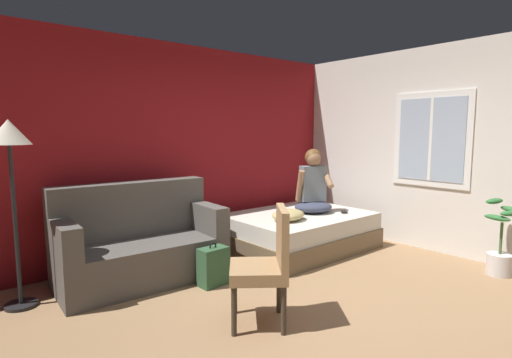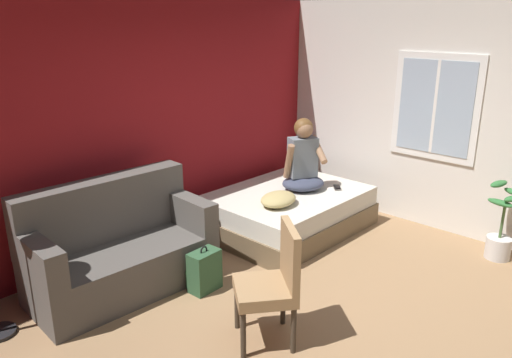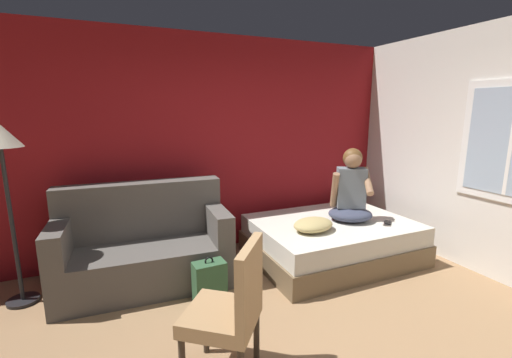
{
  "view_description": "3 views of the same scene",
  "coord_description": "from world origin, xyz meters",
  "px_view_note": "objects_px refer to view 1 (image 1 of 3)",
  "views": [
    {
      "loc": [
        -2.54,
        -2.14,
        1.6
      ],
      "look_at": [
        0.48,
        1.45,
        1.03
      ],
      "focal_mm": 28.0,
      "sensor_mm": 36.0,
      "label": 1
    },
    {
      "loc": [
        -3.04,
        -2.04,
        2.5
      ],
      "look_at": [
        0.33,
        1.13,
        0.98
      ],
      "focal_mm": 35.0,
      "sensor_mm": 36.0,
      "label": 2
    },
    {
      "loc": [
        -1.09,
        -1.69,
        1.8
      ],
      "look_at": [
        0.21,
        1.29,
        1.14
      ],
      "focal_mm": 24.0,
      "sensor_mm": 36.0,
      "label": 3
    }
  ],
  "objects_px": {
    "bed": "(299,231)",
    "couch": "(140,244)",
    "side_chair": "(266,262)",
    "backpack": "(213,267)",
    "throw_pillow": "(288,215)",
    "floor_lamp": "(10,150)",
    "potted_plant": "(500,249)",
    "cell_phone": "(344,212)",
    "person_seated": "(313,187)"
  },
  "relations": [
    {
      "from": "bed",
      "to": "couch",
      "type": "relative_size",
      "value": 1.09
    },
    {
      "from": "bed",
      "to": "side_chair",
      "type": "bearing_deg",
      "value": -143.13
    },
    {
      "from": "couch",
      "to": "side_chair",
      "type": "height_order",
      "value": "couch"
    },
    {
      "from": "side_chair",
      "to": "backpack",
      "type": "bearing_deg",
      "value": 82.63
    },
    {
      "from": "bed",
      "to": "throw_pillow",
      "type": "xyz_separation_m",
      "value": [
        -0.4,
        -0.2,
        0.31
      ]
    },
    {
      "from": "throw_pillow",
      "to": "floor_lamp",
      "type": "xyz_separation_m",
      "value": [
        -2.88,
        0.56,
        0.88
      ]
    },
    {
      "from": "couch",
      "to": "potted_plant",
      "type": "relative_size",
      "value": 2.05
    },
    {
      "from": "side_chair",
      "to": "couch",
      "type": "bearing_deg",
      "value": 103.24
    },
    {
      "from": "couch",
      "to": "side_chair",
      "type": "bearing_deg",
      "value": -76.76
    },
    {
      "from": "throw_pillow",
      "to": "side_chair",
      "type": "bearing_deg",
      "value": -140.43
    },
    {
      "from": "bed",
      "to": "throw_pillow",
      "type": "distance_m",
      "value": 0.55
    },
    {
      "from": "side_chair",
      "to": "cell_phone",
      "type": "xyz_separation_m",
      "value": [
        2.33,
        1.0,
        -0.05
      ]
    },
    {
      "from": "potted_plant",
      "to": "couch",
      "type": "bearing_deg",
      "value": 141.78
    },
    {
      "from": "floor_lamp",
      "to": "backpack",
      "type": "bearing_deg",
      "value": -23.13
    },
    {
      "from": "cell_phone",
      "to": "floor_lamp",
      "type": "height_order",
      "value": "floor_lamp"
    },
    {
      "from": "couch",
      "to": "potted_plant",
      "type": "height_order",
      "value": "couch"
    },
    {
      "from": "side_chair",
      "to": "floor_lamp",
      "type": "bearing_deg",
      "value": 131.82
    },
    {
      "from": "couch",
      "to": "cell_phone",
      "type": "xyz_separation_m",
      "value": [
        2.71,
        -0.62,
        0.09
      ]
    },
    {
      "from": "throw_pillow",
      "to": "floor_lamp",
      "type": "bearing_deg",
      "value": 169.07
    },
    {
      "from": "person_seated",
      "to": "cell_phone",
      "type": "bearing_deg",
      "value": -37.82
    },
    {
      "from": "person_seated",
      "to": "side_chair",
      "type": "bearing_deg",
      "value": -147.3
    },
    {
      "from": "backpack",
      "to": "throw_pillow",
      "type": "relative_size",
      "value": 0.95
    },
    {
      "from": "bed",
      "to": "side_chair",
      "type": "relative_size",
      "value": 1.93
    },
    {
      "from": "couch",
      "to": "throw_pillow",
      "type": "xyz_separation_m",
      "value": [
        1.75,
        -0.49,
        0.16
      ]
    },
    {
      "from": "person_seated",
      "to": "backpack",
      "type": "distance_m",
      "value": 1.99
    },
    {
      "from": "backpack",
      "to": "floor_lamp",
      "type": "bearing_deg",
      "value": 156.87
    },
    {
      "from": "floor_lamp",
      "to": "potted_plant",
      "type": "distance_m",
      "value": 5.06
    },
    {
      "from": "couch",
      "to": "bed",
      "type": "bearing_deg",
      "value": -7.77
    },
    {
      "from": "couch",
      "to": "throw_pillow",
      "type": "height_order",
      "value": "couch"
    },
    {
      "from": "throw_pillow",
      "to": "floor_lamp",
      "type": "distance_m",
      "value": 3.06
    },
    {
      "from": "side_chair",
      "to": "cell_phone",
      "type": "relative_size",
      "value": 6.81
    },
    {
      "from": "floor_lamp",
      "to": "couch",
      "type": "bearing_deg",
      "value": -3.21
    },
    {
      "from": "couch",
      "to": "side_chair",
      "type": "relative_size",
      "value": 1.78
    },
    {
      "from": "couch",
      "to": "backpack",
      "type": "bearing_deg",
      "value": -51.29
    },
    {
      "from": "side_chair",
      "to": "person_seated",
      "type": "relative_size",
      "value": 1.12
    },
    {
      "from": "person_seated",
      "to": "backpack",
      "type": "xyz_separation_m",
      "value": [
        -1.86,
        -0.29,
        -0.64
      ]
    },
    {
      "from": "bed",
      "to": "cell_phone",
      "type": "distance_m",
      "value": 0.69
    },
    {
      "from": "couch",
      "to": "backpack",
      "type": "distance_m",
      "value": 0.84
    },
    {
      "from": "couch",
      "to": "person_seated",
      "type": "xyz_separation_m",
      "value": [
        2.37,
        -0.35,
        0.44
      ]
    },
    {
      "from": "person_seated",
      "to": "throw_pillow",
      "type": "height_order",
      "value": "person_seated"
    },
    {
      "from": "backpack",
      "to": "cell_phone",
      "type": "xyz_separation_m",
      "value": [
        2.2,
        0.02,
        0.29
      ]
    },
    {
      "from": "couch",
      "to": "floor_lamp",
      "type": "xyz_separation_m",
      "value": [
        -1.13,
        0.06,
        1.04
      ]
    },
    {
      "from": "bed",
      "to": "backpack",
      "type": "bearing_deg",
      "value": -168.26
    },
    {
      "from": "side_chair",
      "to": "throw_pillow",
      "type": "height_order",
      "value": "side_chair"
    },
    {
      "from": "backpack",
      "to": "floor_lamp",
      "type": "xyz_separation_m",
      "value": [
        -1.64,
        0.7,
        1.24
      ]
    },
    {
      "from": "bed",
      "to": "throw_pillow",
      "type": "height_order",
      "value": "throw_pillow"
    },
    {
      "from": "cell_phone",
      "to": "potted_plant",
      "type": "relative_size",
      "value": 0.17
    },
    {
      "from": "person_seated",
      "to": "backpack",
      "type": "bearing_deg",
      "value": -171.24
    },
    {
      "from": "person_seated",
      "to": "potted_plant",
      "type": "distance_m",
      "value": 2.3
    },
    {
      "from": "person_seated",
      "to": "throw_pillow",
      "type": "bearing_deg",
      "value": -166.96
    }
  ]
}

